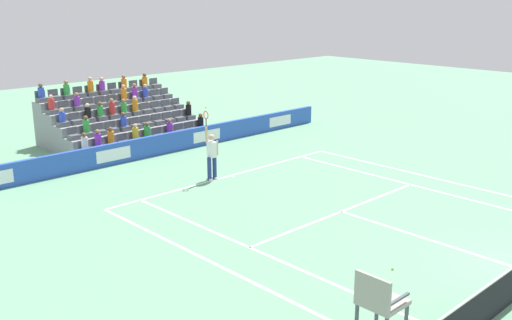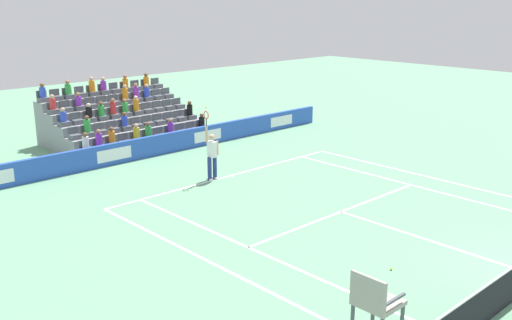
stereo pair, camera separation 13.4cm
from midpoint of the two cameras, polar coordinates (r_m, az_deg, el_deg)
line_baseline at (r=23.02m, az=-2.69°, el=-1.53°), size 10.97×0.10×0.01m
line_service at (r=19.43m, az=8.07°, el=-4.95°), size 8.23×0.10×0.01m
line_centre_service at (r=17.80m, az=16.23°, el=-7.42°), size 0.10×6.40×0.01m
line_singles_sideline_left at (r=16.31m, az=0.22°, el=-8.93°), size 0.10×11.89×0.01m
line_singles_sideline_right at (r=22.44m, az=15.54°, el=-2.56°), size 0.10×11.89×0.01m
line_doubles_sideline_left at (r=15.48m, az=-3.50°, el=-10.37°), size 0.10×11.89×0.01m
line_doubles_sideline_right at (r=23.58m, az=17.26°, el=-1.82°), size 0.10×11.89×0.01m
line_centre_mark at (r=22.95m, az=-2.52°, el=-1.58°), size 0.10×0.20×0.01m
sponsor_barrier at (r=26.39m, az=-9.24°, el=1.53°), size 19.83×0.22×0.90m
tennis_player at (r=22.32m, az=-4.49°, el=0.53°), size 0.52×0.38×2.85m
umpire_chair at (r=10.57m, az=11.47°, el=-14.51°), size 0.70×0.70×2.34m
stadium_stand at (r=29.24m, az=-13.28°, el=3.45°), size 6.82×4.75×3.02m
loose_tennis_ball at (r=15.72m, az=12.85°, el=-10.21°), size 0.07×0.07×0.07m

